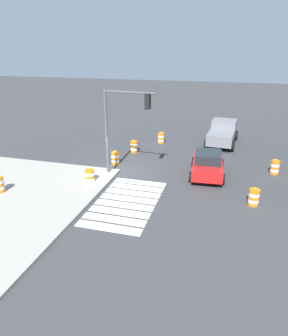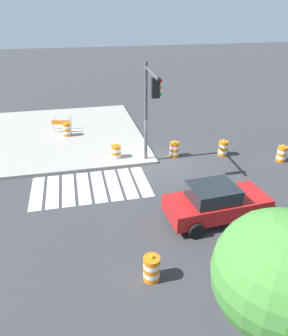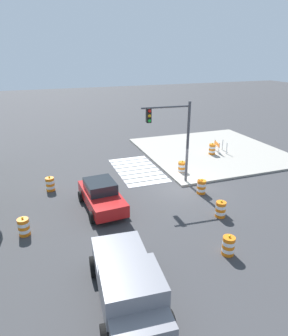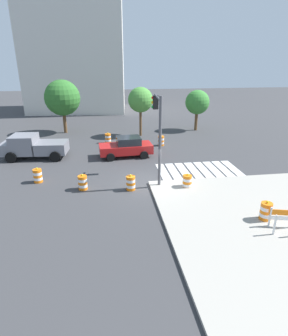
% 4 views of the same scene
% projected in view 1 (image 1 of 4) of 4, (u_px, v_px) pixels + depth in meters
% --- Properties ---
extents(ground_plane, '(120.00, 120.00, 0.00)m').
position_uv_depth(ground_plane, '(120.00, 172.00, 20.48)').
color(ground_plane, '#38383A').
extents(crosswalk_stripes, '(5.85, 3.20, 0.02)m').
position_uv_depth(crosswalk_stripes, '(127.00, 202.00, 16.45)').
color(crosswalk_stripes, silver).
rests_on(crosswalk_stripes, ground).
extents(sports_car, '(4.41, 2.35, 1.63)m').
position_uv_depth(sports_car, '(208.00, 163.00, 19.62)').
color(sports_car, red).
rests_on(sports_car, ground).
extents(pickup_truck, '(5.29, 2.68, 1.92)m').
position_uv_depth(pickup_truck, '(223.00, 132.00, 26.20)').
color(pickup_truck, slate).
rests_on(pickup_truck, ground).
extents(traffic_barrel_near_corner, '(0.56, 0.56, 1.02)m').
position_uv_depth(traffic_barrel_near_corner, '(115.00, 158.00, 21.61)').
color(traffic_barrel_near_corner, orange).
rests_on(traffic_barrel_near_corner, ground).
extents(traffic_barrel_crosswalk_end, '(0.56, 0.56, 1.02)m').
position_uv_depth(traffic_barrel_crosswalk_end, '(275.00, 167.00, 19.98)').
color(traffic_barrel_crosswalk_end, orange).
rests_on(traffic_barrel_crosswalk_end, ground).
extents(traffic_barrel_median_near, '(0.56, 0.56, 1.02)m').
position_uv_depth(traffic_barrel_median_near, '(254.00, 197.00, 15.99)').
color(traffic_barrel_median_near, orange).
rests_on(traffic_barrel_median_near, ground).
extents(traffic_barrel_median_far, '(0.56, 0.56, 1.02)m').
position_uv_depth(traffic_barrel_median_far, '(161.00, 138.00, 26.41)').
color(traffic_barrel_median_far, orange).
rests_on(traffic_barrel_median_far, ground).
extents(traffic_barrel_far_curb, '(0.56, 0.56, 1.02)m').
position_uv_depth(traffic_barrel_far_curb, '(134.00, 147.00, 24.12)').
color(traffic_barrel_far_curb, orange).
rests_on(traffic_barrel_far_curb, ground).
extents(traffic_barrel_lane_center, '(0.56, 0.56, 1.02)m').
position_uv_depth(traffic_barrel_lane_center, '(90.00, 176.00, 18.57)').
color(traffic_barrel_lane_center, orange).
rests_on(traffic_barrel_lane_center, ground).
extents(traffic_light_pole, '(0.48, 3.29, 5.50)m').
position_uv_depth(traffic_light_pole, '(123.00, 116.00, 18.31)').
color(traffic_light_pole, '#4C4C51').
rests_on(traffic_light_pole, sidewalk_corner).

